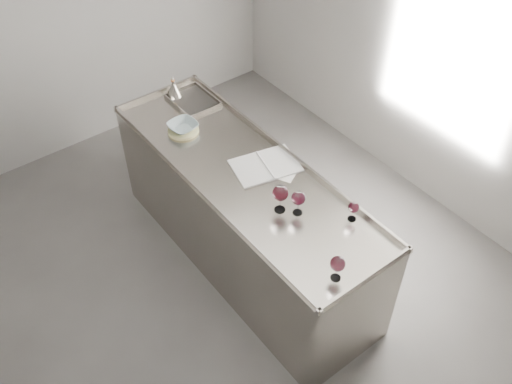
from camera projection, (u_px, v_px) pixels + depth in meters
room_shell at (204, 174)px, 3.27m from camera, size 4.54×5.04×2.84m
counter at (245, 217)px, 4.31m from camera, size 0.77×2.42×0.97m
wine_glass_left at (338, 264)px, 3.22m from camera, size 0.09×0.09×0.18m
wine_glass_middle at (280, 194)px, 3.61m from camera, size 0.10×0.10×0.21m
wine_glass_right at (298, 198)px, 3.60m from camera, size 0.09×0.09×0.18m
wine_glass_small at (354, 208)px, 3.58m from camera, size 0.07×0.07×0.14m
notebook at (265, 166)px, 4.01m from camera, size 0.52×0.42×0.02m
loose_paper_top at (277, 169)px, 3.99m from camera, size 0.30×0.33×0.00m
trivet at (183, 130)px, 4.30m from camera, size 0.25×0.25×0.02m
ceramic_bowl at (183, 126)px, 4.27m from camera, size 0.22×0.22×0.05m
wine_funnel at (174, 90)px, 4.60m from camera, size 0.13×0.13×0.19m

